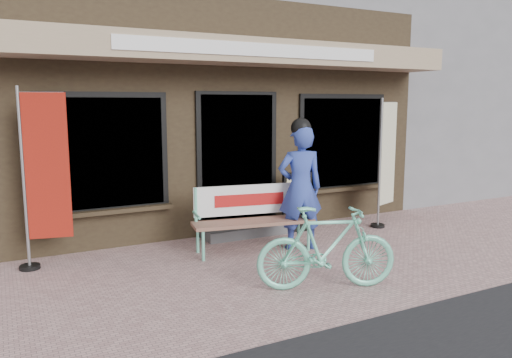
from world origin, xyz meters
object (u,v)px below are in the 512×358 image
nobori_red (44,176)px  nobori_cream (386,160)px  bench (252,213)px  person (300,185)px  menu_stand (297,202)px  bicycle (327,248)px

nobori_red → nobori_cream: 5.21m
bench → nobori_cream: nobori_cream is taller
bench → person: bearing=-10.6°
person → menu_stand: size_ratio=1.93×
person → nobori_red: 3.30m
bicycle → nobori_red: 3.49m
nobori_cream → bench: bearing=164.9°
bench → nobori_cream: (2.63, 0.26, 0.56)m
person → nobori_red: (-3.21, 0.73, 0.25)m
bench → bicycle: size_ratio=1.11×
nobori_cream → menu_stand: nobori_cream is taller
bicycle → nobori_red: bearing=71.2°
bicycle → nobori_cream: size_ratio=0.73×
person → bicycle: bearing=-95.6°
person → nobori_red: nobori_red is taller
bench → bicycle: bearing=-78.0°
nobori_red → nobori_cream: size_ratio=1.06×
menu_stand → bench: bearing=-144.9°
bench → bicycle: 1.68m
nobori_cream → menu_stand: bearing=148.1°
person → nobori_cream: size_ratio=0.87×
menu_stand → nobori_red: bearing=-171.2°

